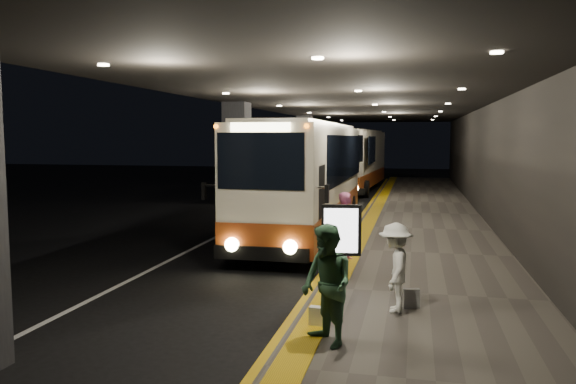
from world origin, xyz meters
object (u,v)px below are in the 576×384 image
(passenger_waiting_white, at_px, (395,267))
(passenger_waiting_green, at_px, (327,285))
(stanchion_post, at_px, (338,249))
(bag_plain, at_px, (317,316))
(passenger_boarding, at_px, (347,226))
(coach_main, at_px, (307,183))
(bag_polka, at_px, (411,298))
(info_sign, at_px, (341,232))
(coach_second, at_px, (354,163))

(passenger_waiting_white, bearing_deg, passenger_waiting_green, -25.05)
(passenger_waiting_white, distance_m, stanchion_post, 3.19)
(passenger_waiting_white, bearing_deg, bag_plain, -47.79)
(passenger_boarding, bearing_deg, coach_main, 29.67)
(coach_main, distance_m, bag_plain, 9.55)
(bag_polka, xyz_separation_m, info_sign, (-1.42, 1.09, 0.98))
(bag_polka, relative_size, stanchion_post, 0.35)
(coach_second, xyz_separation_m, passenger_waiting_green, (2.33, -25.54, -0.66))
(coach_second, relative_size, passenger_waiting_green, 6.36)
(coach_main, xyz_separation_m, bag_polka, (3.45, -7.92, -1.39))
(passenger_boarding, relative_size, passenger_waiting_white, 1.08)
(coach_main, distance_m, coach_second, 15.49)
(bag_polka, bearing_deg, info_sign, 142.39)
(passenger_boarding, bearing_deg, bag_plain, -172.39)
(coach_second, relative_size, passenger_boarding, 6.71)
(passenger_boarding, xyz_separation_m, info_sign, (0.20, -2.61, 0.30))
(coach_main, xyz_separation_m, passenger_boarding, (1.83, -4.21, -0.71))
(bag_polka, height_order, bag_plain, bag_polka)
(coach_main, height_order, bag_polka, coach_main)
(passenger_boarding, bearing_deg, bag_polka, -150.18)
(coach_main, relative_size, passenger_boarding, 6.72)
(passenger_waiting_white, relative_size, bag_plain, 5.05)
(coach_second, xyz_separation_m, passenger_waiting_white, (3.25, -23.68, -0.77))
(bag_polka, bearing_deg, passenger_waiting_white, -136.44)
(info_sign, bearing_deg, coach_main, 97.97)
(passenger_boarding, xyz_separation_m, passenger_waiting_green, (0.41, -5.85, 0.05))
(coach_second, relative_size, passenger_waiting_white, 7.27)
(passenger_waiting_white, distance_m, bag_plain, 1.72)
(passenger_waiting_white, xyz_separation_m, stanchion_post, (-1.38, 2.85, -0.29))
(coach_main, height_order, passenger_waiting_green, coach_main)
(coach_second, xyz_separation_m, passenger_boarding, (1.92, -19.70, -0.71))
(coach_main, bearing_deg, info_sign, -74.08)
(bag_plain, distance_m, stanchion_post, 3.92)
(bag_polka, height_order, info_sign, info_sign)
(coach_second, xyz_separation_m, bag_polka, (3.54, -23.40, -1.39))
(passenger_waiting_white, bearing_deg, info_sign, -139.12)
(passenger_boarding, bearing_deg, passenger_waiting_green, -169.79)
(coach_second, height_order, passenger_boarding, coach_second)
(stanchion_post, bearing_deg, bag_polka, -57.08)
(coach_main, xyz_separation_m, passenger_waiting_white, (3.16, -8.19, -0.77))
(info_sign, distance_m, stanchion_post, 1.64)
(coach_main, height_order, bag_plain, coach_main)
(coach_main, xyz_separation_m, passenger_waiting_green, (2.24, -10.06, -0.66))
(passenger_boarding, bearing_deg, info_sign, -169.43)
(coach_main, xyz_separation_m, coach_second, (-0.09, 15.49, 0.00))
(passenger_waiting_green, bearing_deg, stanchion_post, 145.29)
(passenger_boarding, height_order, passenger_waiting_green, passenger_waiting_green)
(passenger_waiting_green, distance_m, bag_polka, 2.56)
(passenger_waiting_green, xyz_separation_m, bag_polka, (1.21, 2.14, -0.73))
(bag_polka, bearing_deg, stanchion_post, 122.92)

